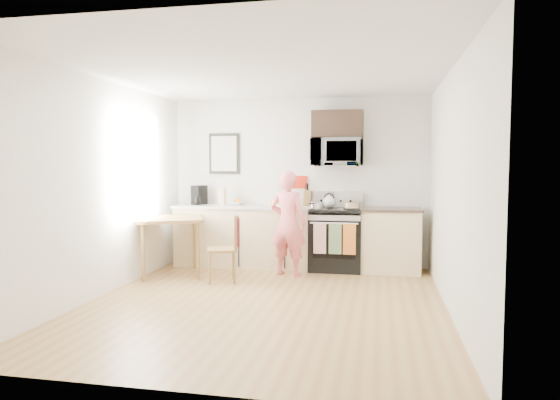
% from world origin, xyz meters
% --- Properties ---
extents(floor, '(4.60, 4.60, 0.00)m').
position_xyz_m(floor, '(0.00, 0.00, 0.00)').
color(floor, olive).
rests_on(floor, ground).
extents(back_wall, '(4.00, 0.04, 2.60)m').
position_xyz_m(back_wall, '(0.00, 2.30, 1.30)').
color(back_wall, beige).
rests_on(back_wall, floor).
extents(front_wall, '(4.00, 0.04, 2.60)m').
position_xyz_m(front_wall, '(0.00, -2.30, 1.30)').
color(front_wall, beige).
rests_on(front_wall, floor).
extents(left_wall, '(0.04, 4.60, 2.60)m').
position_xyz_m(left_wall, '(-2.00, 0.00, 1.30)').
color(left_wall, beige).
rests_on(left_wall, floor).
extents(right_wall, '(0.04, 4.60, 2.60)m').
position_xyz_m(right_wall, '(2.00, 0.00, 1.30)').
color(right_wall, beige).
rests_on(right_wall, floor).
extents(ceiling, '(4.00, 4.60, 0.04)m').
position_xyz_m(ceiling, '(0.00, 0.00, 2.60)').
color(ceiling, silver).
rests_on(ceiling, back_wall).
extents(window, '(0.06, 1.40, 1.50)m').
position_xyz_m(window, '(-1.96, 0.80, 1.55)').
color(window, white).
rests_on(window, left_wall).
extents(cabinet_left, '(2.10, 0.60, 0.90)m').
position_xyz_m(cabinet_left, '(-0.80, 2.00, 0.45)').
color(cabinet_left, beige).
rests_on(cabinet_left, floor).
extents(countertop_left, '(2.14, 0.64, 0.04)m').
position_xyz_m(countertop_left, '(-0.80, 2.00, 0.92)').
color(countertop_left, beige).
rests_on(countertop_left, cabinet_left).
extents(cabinet_right, '(0.84, 0.60, 0.90)m').
position_xyz_m(cabinet_right, '(1.43, 2.00, 0.45)').
color(cabinet_right, beige).
rests_on(cabinet_right, floor).
extents(countertop_right, '(0.88, 0.64, 0.04)m').
position_xyz_m(countertop_right, '(1.43, 2.00, 0.92)').
color(countertop_right, black).
rests_on(countertop_right, cabinet_right).
extents(range, '(0.76, 0.70, 1.16)m').
position_xyz_m(range, '(0.63, 1.98, 0.44)').
color(range, black).
rests_on(range, floor).
extents(microwave, '(0.76, 0.51, 0.42)m').
position_xyz_m(microwave, '(0.63, 2.08, 1.76)').
color(microwave, '#B0B0B5').
rests_on(microwave, back_wall).
extents(upper_cabinet, '(0.76, 0.35, 0.40)m').
position_xyz_m(upper_cabinet, '(0.63, 2.12, 2.18)').
color(upper_cabinet, black).
rests_on(upper_cabinet, back_wall).
extents(wall_art, '(0.50, 0.04, 0.65)m').
position_xyz_m(wall_art, '(-1.20, 2.28, 1.75)').
color(wall_art, black).
rests_on(wall_art, back_wall).
extents(wall_trivet, '(0.20, 0.02, 0.20)m').
position_xyz_m(wall_trivet, '(0.05, 2.28, 1.30)').
color(wall_trivet, '#B11E0F').
rests_on(wall_trivet, back_wall).
extents(person, '(0.61, 0.47, 1.49)m').
position_xyz_m(person, '(-0.00, 1.45, 0.75)').
color(person, '#D1393F').
rests_on(person, floor).
extents(dining_table, '(1.01, 1.01, 0.82)m').
position_xyz_m(dining_table, '(-1.65, 1.15, 0.73)').
color(dining_table, brown).
rests_on(dining_table, floor).
extents(chair, '(0.52, 0.49, 0.90)m').
position_xyz_m(chair, '(-0.68, 0.93, 0.58)').
color(chair, brown).
rests_on(chair, floor).
extents(knife_block, '(0.15, 0.18, 0.24)m').
position_xyz_m(knife_block, '(0.15, 2.22, 1.06)').
color(knife_block, brown).
rests_on(knife_block, countertop_left).
extents(utensil_crock, '(0.11, 0.11, 0.34)m').
position_xyz_m(utensil_crock, '(-0.24, 2.12, 1.07)').
color(utensil_crock, '#B11E0F').
rests_on(utensil_crock, countertop_left).
extents(fruit_bowl, '(0.25, 0.25, 0.10)m').
position_xyz_m(fruit_bowl, '(-0.93, 2.09, 0.98)').
color(fruit_bowl, white).
rests_on(fruit_bowl, countertop_left).
extents(milk_carton, '(0.10, 0.10, 0.27)m').
position_xyz_m(milk_carton, '(-1.15, 1.99, 1.07)').
color(milk_carton, tan).
rests_on(milk_carton, countertop_left).
extents(coffee_maker, '(0.24, 0.28, 0.30)m').
position_xyz_m(coffee_maker, '(-1.56, 2.07, 1.08)').
color(coffee_maker, black).
rests_on(coffee_maker, countertop_left).
extents(bread_bag, '(0.35, 0.25, 0.12)m').
position_xyz_m(bread_bag, '(-0.18, 1.83, 1.00)').
color(bread_bag, tan).
rests_on(bread_bag, countertop_left).
extents(cake, '(0.26, 0.26, 0.09)m').
position_xyz_m(cake, '(0.87, 1.92, 0.96)').
color(cake, black).
rests_on(cake, range).
extents(kettle, '(0.18, 0.18, 0.22)m').
position_xyz_m(kettle, '(0.52, 2.06, 1.02)').
color(kettle, white).
rests_on(kettle, range).
extents(pot, '(0.20, 0.32, 0.10)m').
position_xyz_m(pot, '(0.35, 1.82, 0.97)').
color(pot, '#B0B0B5').
rests_on(pot, range).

